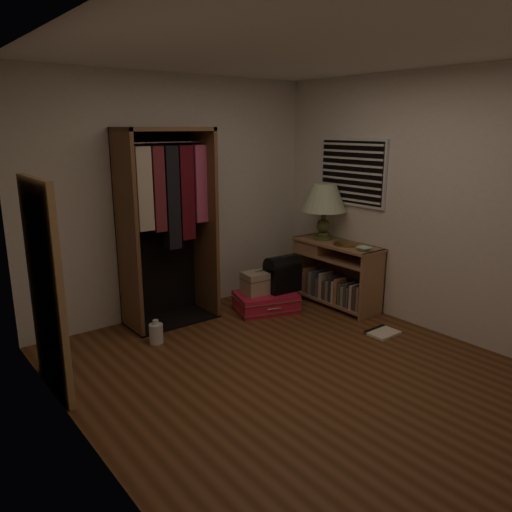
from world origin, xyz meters
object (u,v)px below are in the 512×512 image
Objects in this scene: console_bookshelf at (333,272)px; pink_suitcase at (266,302)px; table_lamp at (324,199)px; white_jug at (156,333)px; train_case at (259,282)px; black_bag at (282,273)px; floor_mirror at (46,289)px; open_wardrobe at (170,209)px.

pink_suitcase is (-0.79, 0.29, -0.29)m from console_bookshelf.
white_jug is at bearing 178.17° from table_lamp.
table_lamp reaches higher than console_bookshelf.
pink_suitcase is at bearing -41.69° from train_case.
console_bookshelf is 2.69× the size of black_bag.
floor_mirror is 4.08× the size of black_bag.
white_jug is (1.05, 0.31, -0.75)m from floor_mirror.
black_bag is (1.16, -0.47, -0.80)m from open_wardrobe.
table_lamp is (0.00, 0.19, 0.84)m from console_bookshelf.
black_bag is 1.00m from table_lamp.
black_bag is (2.66, 0.30, -0.43)m from floor_mirror.
black_bag is at bearing 6.38° from floor_mirror.
pink_suitcase is (2.45, 0.34, -0.74)m from floor_mirror.
table_lamp is 2.78× the size of white_jug.
open_wardrobe is 1.82m from table_lamp.
floor_mirror is at bearing -164.85° from train_case.
train_case is (2.39, 0.40, -0.51)m from floor_mirror.
console_bookshelf is at bearing -18.58° from black_bag.
floor_mirror is at bearing -168.95° from black_bag.
train_case is (0.90, -0.36, -0.89)m from open_wardrobe.
open_wardrobe reaches higher than table_lamp.
white_jug is (-1.61, 0.01, -0.32)m from black_bag.
open_wardrobe reaches higher than console_bookshelf.
white_jug reaches higher than pink_suitcase.
pink_suitcase is at bearing 1.25° from white_jug.
table_lamp is at bearing -1.83° from white_jug.
pink_suitcase is at bearing 172.36° from black_bag.
console_bookshelf is at bearing -91.18° from table_lamp.
floor_mirror is 3.27m from table_lamp.
open_wardrobe is (-1.74, 0.72, 0.83)m from console_bookshelf.
open_wardrobe is 1.72m from floor_mirror.
black_bag is 0.63× the size of table_lamp.
black_bag reaches higher than train_case.
open_wardrobe is at bearing 157.54° from console_bookshelf.
white_jug is at bearing -134.63° from open_wardrobe.
floor_mirror is 1.32m from white_jug.
floor_mirror is 2.71m from black_bag.
console_bookshelf is 1.39× the size of pink_suitcase.
table_lamp is (3.24, 0.24, 0.38)m from floor_mirror.
open_wardrobe is 3.10× the size of table_lamp.
open_wardrobe is at bearing 163.24° from table_lamp.
floor_mirror is (-1.50, -0.77, -0.38)m from open_wardrobe.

